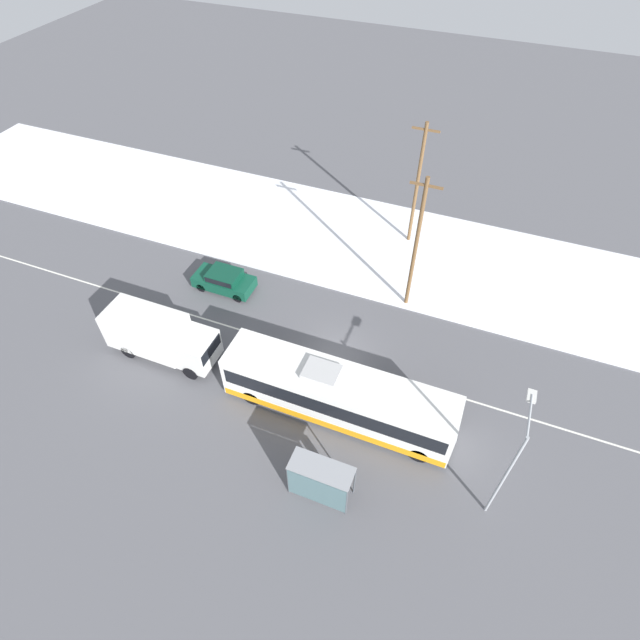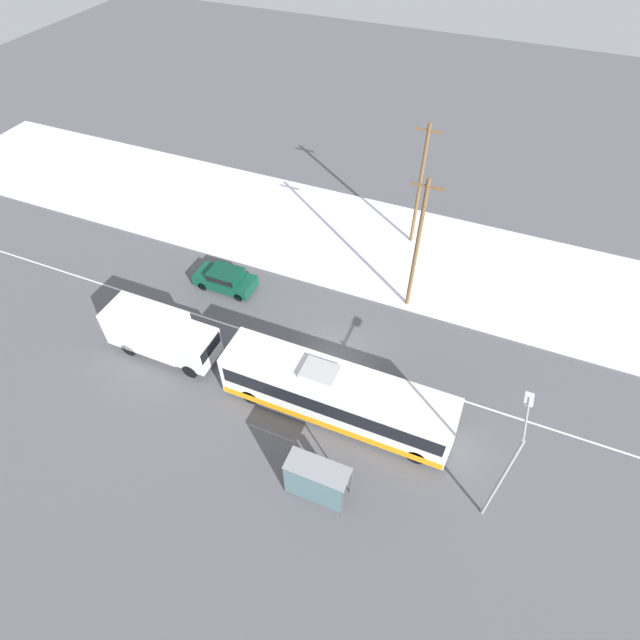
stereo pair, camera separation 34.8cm
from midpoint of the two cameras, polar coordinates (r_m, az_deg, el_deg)
name	(u,v)px [view 2 (the right image)]	position (r m, az deg, el deg)	size (l,w,h in m)	color
ground_plane	(334,359)	(29.47, 1.91, -4.47)	(120.00, 120.00, 0.00)	#56565B
snow_lot	(389,249)	(37.04, 8.18, 8.03)	(80.00, 11.03, 0.12)	white
lane_marking_center	(334,359)	(29.47, 1.91, -4.46)	(60.00, 0.12, 0.00)	silver
city_bus	(336,395)	(26.03, 2.24, -8.58)	(12.22, 2.57, 3.20)	white
box_truck	(159,333)	(30.10, -17.57, -1.40)	(6.56, 2.30, 2.80)	silver
sedan_car	(226,278)	(33.70, -10.46, 4.69)	(4.02, 1.80, 1.44)	#0F4733
pedestrian_at_stop	(327,467)	(24.57, 1.19, -16.44)	(0.61, 0.27, 1.69)	#23232D
bus_shelter	(315,481)	(23.55, -0.11, -17.92)	(2.94, 1.20, 2.40)	gray
streetlamp	(508,459)	(22.60, 21.15, -14.62)	(0.36, 2.52, 6.54)	#9EA3A8
utility_pole_roadside	(417,246)	(29.87, 11.37, 8.31)	(1.80, 0.24, 9.23)	brown
utility_pole_snowlot	(420,185)	(35.47, 11.63, 14.84)	(1.80, 0.24, 9.06)	brown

